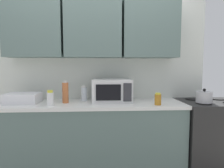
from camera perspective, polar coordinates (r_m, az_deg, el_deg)
name	(u,v)px	position (r m, az deg, el deg)	size (l,w,h in m)	color
wall_back_with_cabinets	(94,49)	(2.62, -5.41, 10.25)	(3.06, 0.38, 2.60)	silver
counter_run	(94,138)	(2.53, -5.37, -15.39)	(2.19, 0.63, 0.90)	slate
stove_range	(209,136)	(2.87, 26.57, -13.39)	(0.76, 0.64, 0.91)	black
kettle	(204,97)	(2.55, 25.30, -3.44)	(0.18, 0.18, 0.17)	#B2B2B7
microwave	(112,91)	(2.43, -0.10, -1.92)	(0.48, 0.37, 0.28)	silver
dish_rack	(23,98)	(2.57, -24.56, -3.78)	(0.38, 0.30, 0.12)	silver
bottle_amber_vinegar	(158,99)	(2.29, 13.26, -4.34)	(0.08, 0.08, 0.14)	#AD701E
bottle_spice_jar	(65,92)	(2.41, -13.46, -2.41)	(0.07, 0.07, 0.26)	#BC6638
bottle_white_jar	(50,98)	(2.30, -17.59, -4.00)	(0.08, 0.08, 0.17)	white
bottle_clear_tall	(84,94)	(2.52, -8.19, -2.82)	(0.07, 0.07, 0.19)	silver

